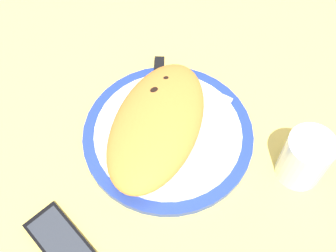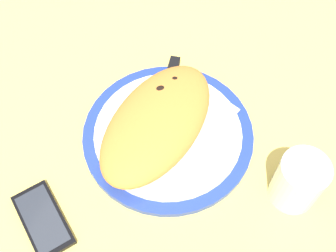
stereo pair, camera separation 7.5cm
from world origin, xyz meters
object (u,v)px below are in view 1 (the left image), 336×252
object	(u,v)px
knife	(158,88)
water_glass	(304,160)
fork	(211,124)
smartphone	(61,242)
plate	(168,134)
calzone	(157,124)

from	to	relation	value
knife	water_glass	xyz separation A→B (cm)	(-9.14, -28.40, 2.20)
fork	smartphone	xyz separation A→B (cm)	(-27.61, 18.27, -1.28)
fork	plate	bearing A→B (deg)	117.60
calzone	water_glass	xyz separation A→B (cm)	(0.20, -25.82, -0.18)
knife	water_glass	world-z (taller)	water_glass
plate	water_glass	xyz separation A→B (cm)	(-0.52, -23.99, 3.55)
plate	smartphone	size ratio (longest dim) A/B	2.24
fork	smartphone	size ratio (longest dim) A/B	1.23
water_glass	plate	bearing A→B (deg)	88.76
calzone	fork	size ratio (longest dim) A/B	1.69
smartphone	knife	bearing A→B (deg)	-11.55
fork	water_glass	distance (cm)	17.48
calzone	smartphone	bearing A→B (deg)	158.26
calzone	fork	xyz separation A→B (cm)	(4.49, -9.06, -2.68)
plate	knife	bearing A→B (deg)	27.14
knife	smartphone	xyz separation A→B (cm)	(-32.45, 6.63, -1.58)
fork	water_glass	size ratio (longest dim) A/B	1.74
water_glass	fork	bearing A→B (deg)	75.62
calzone	smartphone	xyz separation A→B (cm)	(-23.12, 9.22, -3.96)
fork	knife	size ratio (longest dim) A/B	0.80
knife	plate	bearing A→B (deg)	-152.86
calzone	knife	xyz separation A→B (cm)	(9.33, 2.59, -2.38)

